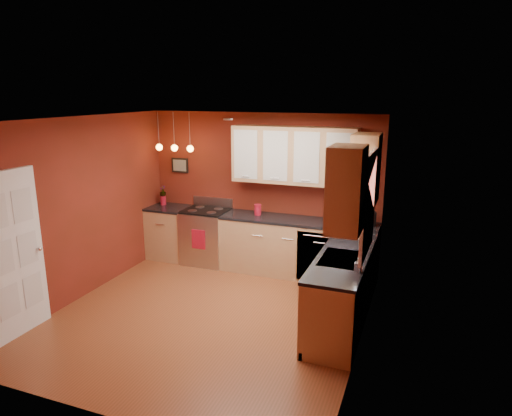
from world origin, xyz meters
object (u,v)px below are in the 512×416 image
at_px(soap_pump, 358,265).
at_px(red_canister, 258,210).
at_px(sink, 342,260).
at_px(coffee_maker, 370,219).
at_px(gas_range, 206,236).

bearing_deg(soap_pump, red_canister, 135.22).
bearing_deg(sink, coffee_maker, 84.81).
bearing_deg(red_canister, gas_range, -177.35).
relative_size(sink, coffee_maker, 3.09).
distance_m(red_canister, soap_pump, 2.71).
distance_m(red_canister, coffee_maker, 1.82).
xyz_separation_m(sink, soap_pump, (0.25, -0.37, 0.11)).
height_order(gas_range, red_canister, red_canister).
bearing_deg(gas_range, soap_pump, -33.07).
distance_m(gas_range, soap_pump, 3.47).
xyz_separation_m(sink, red_canister, (-1.68, 1.54, 0.12)).
bearing_deg(soap_pump, gas_range, 146.93).
relative_size(gas_range, coffee_maker, 4.89).
xyz_separation_m(coffee_maker, soap_pump, (0.11, -1.91, -0.02)).
relative_size(gas_range, sink, 1.59).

